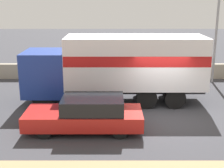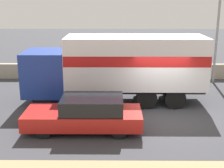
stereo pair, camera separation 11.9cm
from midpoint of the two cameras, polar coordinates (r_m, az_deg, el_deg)
ground_plane at (r=13.71m, az=9.19°, el=-6.23°), size 80.00×80.00×0.00m
stone_wall_backdrop at (r=20.14m, az=6.19°, el=2.35°), size 60.00×0.35×0.95m
street_lamp at (r=19.60m, az=18.58°, el=11.96°), size 0.56×0.28×7.06m
box_truck at (r=15.15m, az=1.19°, el=3.58°), size 8.70×2.42×3.27m
car_hatchback at (r=12.21m, az=-5.00°, el=-5.46°), size 4.53×1.81×1.35m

